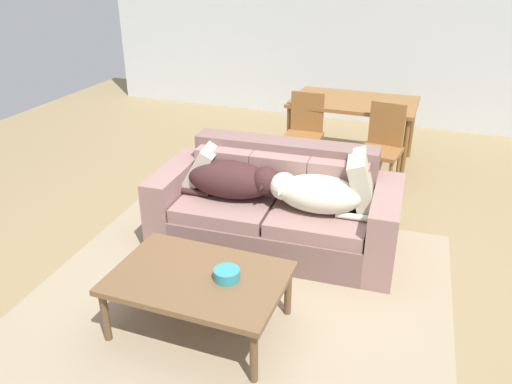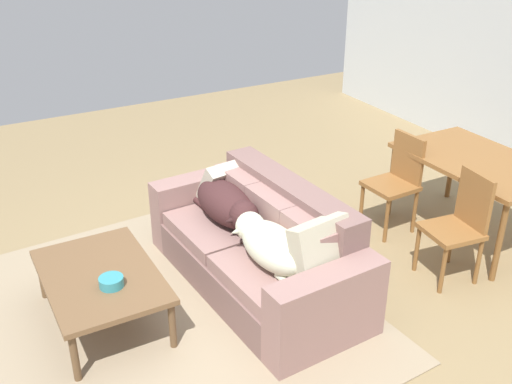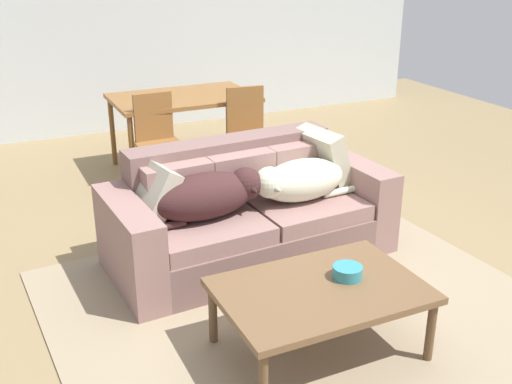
% 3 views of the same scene
% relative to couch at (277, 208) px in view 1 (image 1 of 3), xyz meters
% --- Properties ---
extents(ground_plane, '(10.00, 10.00, 0.00)m').
position_rel_couch_xyz_m(ground_plane, '(0.11, -0.28, -0.32)').
color(ground_plane, '#8D7750').
extents(back_partition, '(8.00, 0.12, 2.70)m').
position_rel_couch_xyz_m(back_partition, '(0.11, 3.72, 1.03)').
color(back_partition, silver).
rests_on(back_partition, ground).
extents(area_rug, '(3.13, 2.90, 0.01)m').
position_rel_couch_xyz_m(area_rug, '(0.00, -0.86, -0.31)').
color(area_rug, gray).
rests_on(area_rug, ground).
extents(couch, '(2.06, 1.01, 0.83)m').
position_rel_couch_xyz_m(couch, '(0.00, 0.00, 0.00)').
color(couch, '#765853').
rests_on(couch, ground).
extents(dog_on_left_cushion, '(0.92, 0.40, 0.31)m').
position_rel_couch_xyz_m(dog_on_left_cushion, '(-0.33, -0.12, 0.26)').
color(dog_on_left_cushion, '#3C2020').
rests_on(dog_on_left_cushion, couch).
extents(dog_on_right_cushion, '(0.84, 0.39, 0.30)m').
position_rel_couch_xyz_m(dog_on_right_cushion, '(0.35, -0.12, 0.26)').
color(dog_on_right_cushion, beige).
rests_on(dog_on_right_cushion, couch).
extents(throw_pillow_by_left_arm, '(0.36, 0.44, 0.41)m').
position_rel_couch_xyz_m(throw_pillow_by_left_arm, '(-0.69, 0.01, 0.28)').
color(throw_pillow_by_left_arm, '#B4AD98').
rests_on(throw_pillow_by_left_arm, couch).
extents(throw_pillow_by_right_arm, '(0.33, 0.48, 0.47)m').
position_rel_couch_xyz_m(throw_pillow_by_right_arm, '(0.68, 0.09, 0.30)').
color(throw_pillow_by_right_arm, '#B7B094').
rests_on(throw_pillow_by_right_arm, couch).
extents(coffee_table, '(1.11, 0.76, 0.42)m').
position_rel_couch_xyz_m(coffee_table, '(-0.12, -1.24, 0.05)').
color(coffee_table, brown).
rests_on(coffee_table, ground).
extents(bowl_on_coffee_table, '(0.17, 0.17, 0.07)m').
position_rel_couch_xyz_m(bowl_on_coffee_table, '(0.07, -1.21, 0.13)').
color(bowl_on_coffee_table, teal).
rests_on(bowl_on_coffee_table, coffee_table).
extents(dining_table, '(1.39, 0.88, 0.74)m').
position_rel_couch_xyz_m(dining_table, '(0.23, 2.05, 0.36)').
color(dining_table, brown).
rests_on(dining_table, ground).
extents(dining_chair_near_left, '(0.41, 0.41, 0.90)m').
position_rel_couch_xyz_m(dining_chair_near_left, '(-0.19, 1.52, 0.18)').
color(dining_chair_near_left, brown).
rests_on(dining_chair_near_left, ground).
extents(dining_chair_near_right, '(0.45, 0.45, 0.90)m').
position_rel_couch_xyz_m(dining_chair_near_right, '(0.66, 1.43, 0.17)').
color(dining_chair_near_right, brown).
rests_on(dining_chair_near_right, ground).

